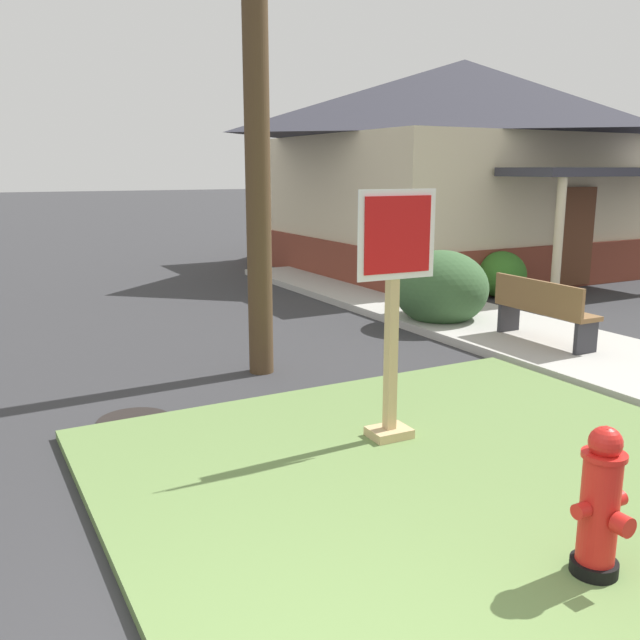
% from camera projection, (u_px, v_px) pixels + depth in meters
% --- Properties ---
extents(grass_corner_patch, '(5.21, 4.79, 0.08)m').
position_uv_depth(grass_corner_patch, '(452.00, 477.00, 5.35)').
color(grass_corner_patch, '#668447').
rests_on(grass_corner_patch, ground).
extents(sidewalk_strip, '(2.20, 14.45, 0.12)m').
position_uv_depth(sidewalk_strip, '(497.00, 329.00, 10.22)').
color(sidewalk_strip, '#B2AFA8').
rests_on(sidewalk_strip, ground).
extents(fire_hydrant, '(0.38, 0.34, 0.91)m').
position_uv_depth(fire_hydrant, '(600.00, 506.00, 3.92)').
color(fire_hydrant, black).
rests_on(fire_hydrant, grass_corner_patch).
extents(stop_sign, '(0.74, 0.29, 2.16)m').
position_uv_depth(stop_sign, '(393.00, 321.00, 5.81)').
color(stop_sign, tan).
rests_on(stop_sign, grass_corner_patch).
extents(manhole_cover, '(0.70, 0.70, 0.02)m').
position_uv_depth(manhole_cover, '(134.00, 420.00, 6.65)').
color(manhole_cover, black).
rests_on(manhole_cover, ground).
extents(street_bench, '(0.44, 1.56, 0.85)m').
position_uv_depth(street_bench, '(543.00, 308.00, 9.11)').
color(street_bench, brown).
rests_on(street_bench, sidewalk_strip).
extents(corner_house, '(8.76, 9.04, 4.97)m').
position_uv_depth(corner_house, '(461.00, 163.00, 16.84)').
color(corner_house, brown).
rests_on(corner_house, ground).
extents(shrub_near_porch, '(0.93, 0.93, 0.88)m').
position_uv_depth(shrub_near_porch, '(501.00, 275.00, 12.99)').
color(shrub_near_porch, '#367325').
rests_on(shrub_near_porch, ground).
extents(shrub_by_curb, '(1.46, 1.46, 1.18)m').
position_uv_depth(shrub_by_curb, '(441.00, 288.00, 10.60)').
color(shrub_by_curb, '#3A5F36').
rests_on(shrub_by_curb, ground).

